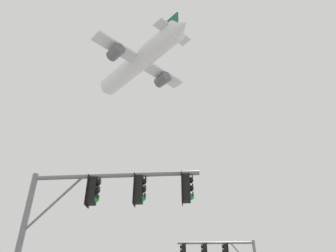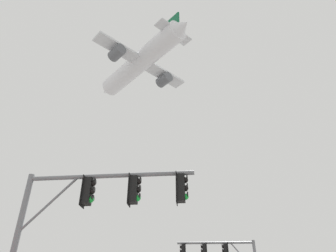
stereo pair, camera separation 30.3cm
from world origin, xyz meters
The scene contains 2 objects.
signal_pole_near centered at (-2.39, 6.65, 4.33)m, with size 5.76×0.48×5.57m.
airplane centered at (-8.52, 39.76, 41.65)m, with size 20.57×19.12×6.82m.
Camera 2 is at (1.10, -3.15, 1.28)m, focal length 33.86 mm.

